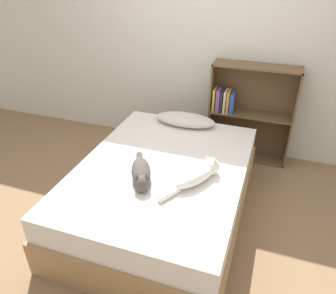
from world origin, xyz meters
TOP-DOWN VIEW (x-y plane):
  - ground_plane at (0.00, 0.00)m, footprint 8.00×8.00m
  - wall_back at (0.00, 1.46)m, footprint 8.00×0.06m
  - bed at (0.00, 0.00)m, footprint 1.43×1.95m
  - pillow at (-0.04, 0.81)m, footprint 0.64×0.28m
  - cat_light at (0.34, -0.11)m, footprint 0.38×0.57m
  - cat_dark at (-0.08, -0.26)m, footprint 0.32×0.51m
  - bookshelf at (0.54, 1.33)m, footprint 0.92×0.26m

SIDE VIEW (x-z plane):
  - ground_plane at x=0.00m, z-range 0.00..0.00m
  - bed at x=0.00m, z-range 0.00..0.54m
  - bookshelf at x=0.54m, z-range 0.02..1.13m
  - pillow at x=-0.04m, z-range 0.55..0.66m
  - cat_light at x=0.34m, z-range 0.53..0.69m
  - cat_dark at x=-0.08m, z-range 0.54..0.69m
  - wall_back at x=0.00m, z-range 0.00..2.50m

